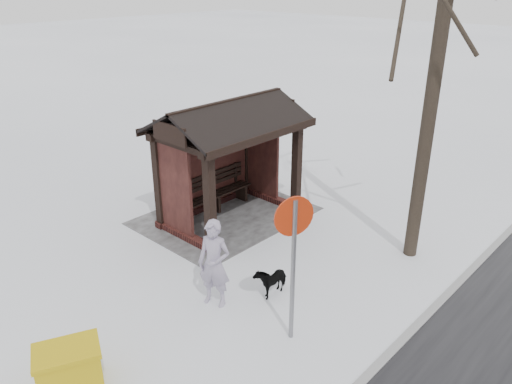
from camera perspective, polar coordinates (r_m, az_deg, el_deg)
The scene contains 8 objects.
ground at distance 12.86m, azimuth -2.84°, elevation -3.02°, with size 120.00×120.00×0.00m, color white.
kerb at distance 10.22m, azimuth 19.85°, elevation -12.24°, with size 120.00×0.15×0.06m, color gray.
trampled_patch at distance 12.99m, azimuth -3.46°, elevation -2.72°, with size 4.20×3.20×0.02m, color gray.
bus_shelter at distance 12.16m, azimuth -3.57°, elevation 6.37°, with size 3.60×2.40×3.09m.
pedestrian at distance 9.31m, azimuth -4.80°, elevation -8.15°, with size 0.63×0.42×1.74m, color #A095AF.
dog at distance 9.87m, azimuth 1.72°, elevation -9.92°, with size 0.33×0.73×0.62m, color black.
grit_bin at distance 8.36m, azimuth -20.57°, elevation -18.33°, with size 1.14×0.99×0.73m.
road_sign at distance 7.96m, azimuth 4.28°, elevation -5.60°, with size 0.63×0.31×2.65m.
Camera 1 is at (7.98, 8.29, 5.75)m, focal length 35.00 mm.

